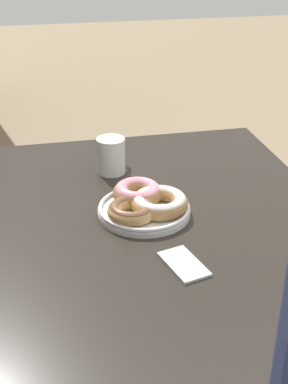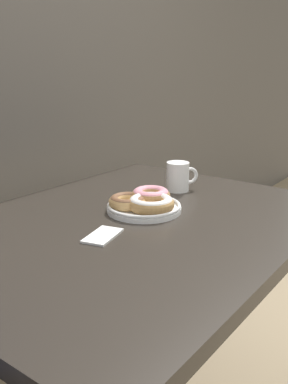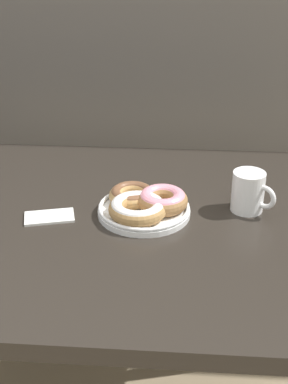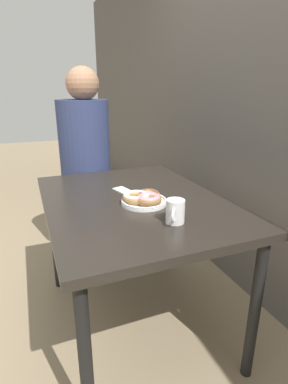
% 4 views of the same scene
% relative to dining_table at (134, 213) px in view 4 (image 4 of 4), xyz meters
% --- Properties ---
extents(ground_plane, '(14.00, 14.00, 0.00)m').
position_rel_dining_table_xyz_m(ground_plane, '(0.00, -0.31, -0.70)').
color(ground_plane, '#937F60').
extents(wall_back, '(8.00, 0.05, 2.60)m').
position_rel_dining_table_xyz_m(wall_back, '(0.00, 0.82, 0.60)').
color(wall_back, '#56514C').
rests_on(wall_back, ground_plane).
extents(dining_table, '(1.17, 0.88, 0.78)m').
position_rel_dining_table_xyz_m(dining_table, '(0.00, 0.00, 0.00)').
color(dining_table, '#28231E').
rests_on(dining_table, ground_plane).
extents(donut_plate, '(0.24, 0.25, 0.06)m').
position_rel_dining_table_xyz_m(donut_plate, '(0.09, 0.02, 0.11)').
color(donut_plate, white).
rests_on(donut_plate, dining_table).
extents(coffee_mug, '(0.10, 0.09, 0.10)m').
position_rel_dining_table_xyz_m(coffee_mug, '(0.34, 0.06, 0.13)').
color(coffee_mug, white).
rests_on(coffee_mug, dining_table).
extents(person_figure, '(0.36, 0.35, 1.45)m').
position_rel_dining_table_xyz_m(person_figure, '(-0.77, -0.10, 0.10)').
color(person_figure, '#232838').
rests_on(person_figure, ground_plane).
extents(napkin, '(0.13, 0.09, 0.01)m').
position_rel_dining_table_xyz_m(napkin, '(-0.14, -0.02, 0.08)').
color(napkin, white).
rests_on(napkin, dining_table).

